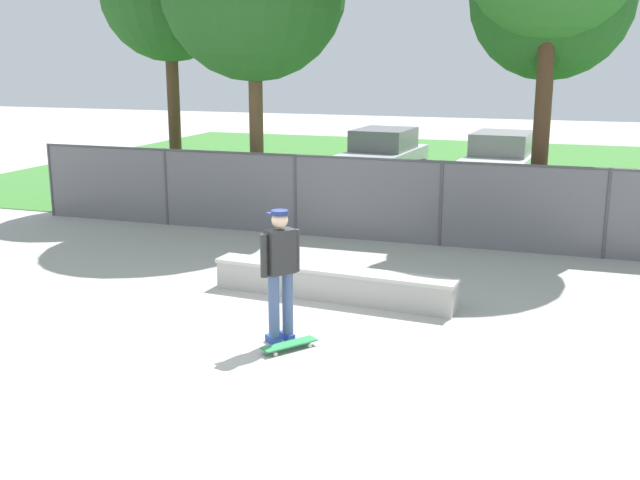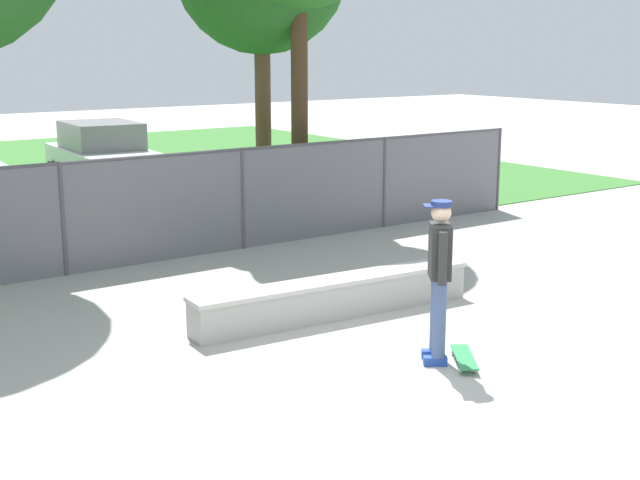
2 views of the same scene
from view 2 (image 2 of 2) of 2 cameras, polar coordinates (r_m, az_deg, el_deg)
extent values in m
plane|color=#ADAAA3|center=(9.70, 5.17, -8.42)|extent=(80.00, 80.00, 0.00)
cube|color=#A8A59E|center=(11.42, 0.99, -3.92)|extent=(4.02, 0.74, 0.45)
cube|color=beige|center=(11.35, 1.00, -2.68)|extent=(4.06, 0.78, 0.06)
cube|color=#2647A5|center=(9.84, 7.56, -7.86)|extent=(0.27, 0.24, 0.10)
cube|color=#2647A5|center=(10.05, 7.42, -7.43)|extent=(0.27, 0.24, 0.10)
cylinder|color=#475B89|center=(9.68, 7.82, -5.14)|extent=(0.15, 0.15, 0.88)
cylinder|color=#475B89|center=(9.89, 7.67, -4.76)|extent=(0.15, 0.15, 0.88)
cube|color=#2D2D2D|center=(9.59, 7.87, -0.73)|extent=(0.40, 0.44, 0.60)
cylinder|color=#2D2D2D|center=(9.36, 8.05, -1.20)|extent=(0.10, 0.10, 0.58)
cylinder|color=#2D2D2D|center=(9.84, 7.70, -0.51)|extent=(0.10, 0.10, 0.58)
sphere|color=beige|center=(9.50, 7.95, 1.79)|extent=(0.22, 0.22, 0.22)
cylinder|color=navy|center=(9.49, 7.97, 2.39)|extent=(0.23, 0.23, 0.06)
cube|color=navy|center=(9.48, 7.18, 2.24)|extent=(0.22, 0.23, 0.02)
cube|color=#2D8C4C|center=(9.92, 9.44, -7.58)|extent=(0.63, 0.77, 0.02)
cube|color=#B2B2B7|center=(10.18, 9.20, -7.15)|extent=(0.15, 0.13, 0.02)
cube|color=#B2B2B7|center=(9.67, 9.68, -8.23)|extent=(0.15, 0.13, 0.02)
cylinder|color=silver|center=(10.20, 9.67, -7.32)|extent=(0.06, 0.06, 0.05)
cylinder|color=silver|center=(10.18, 8.71, -7.34)|extent=(0.06, 0.06, 0.05)
cylinder|color=silver|center=(9.70, 10.17, -8.41)|extent=(0.06, 0.06, 0.05)
cylinder|color=silver|center=(9.67, 9.17, -8.43)|extent=(0.06, 0.06, 0.05)
cylinder|color=#4C4C51|center=(13.85, -16.50, 1.31)|extent=(0.07, 0.07, 1.77)
cylinder|color=#4C4C51|center=(15.15, -5.09, 2.71)|extent=(0.07, 0.07, 1.77)
cylinder|color=#4C4C51|center=(16.95, 4.23, 3.78)|extent=(0.07, 0.07, 1.77)
cylinder|color=#4C4C51|center=(19.11, 11.61, 4.56)|extent=(0.07, 0.07, 1.77)
cylinder|color=#4C4C51|center=(14.30, -10.68, 5.42)|extent=(15.89, 0.05, 0.05)
cube|color=slate|center=(14.42, -10.54, 2.05)|extent=(15.89, 0.01, 1.77)
cylinder|color=brown|center=(17.81, -3.73, 7.39)|extent=(0.32, 0.32, 3.73)
cylinder|color=#47301E|center=(16.72, -1.35, 8.50)|extent=(0.32, 0.32, 4.55)
cylinder|color=black|center=(19.88, -19.75, 2.73)|extent=(0.26, 0.65, 0.64)
cube|color=silver|center=(22.01, -13.94, 4.92)|extent=(2.09, 4.32, 0.70)
cube|color=gray|center=(22.08, -14.15, 6.68)|extent=(1.74, 2.21, 0.64)
cylinder|color=black|center=(21.13, -10.49, 3.81)|extent=(0.26, 0.65, 0.64)
cylinder|color=black|center=(20.57, -15.17, 3.35)|extent=(0.26, 0.65, 0.64)
cylinder|color=black|center=(23.56, -12.78, 4.60)|extent=(0.26, 0.65, 0.64)
cylinder|color=black|center=(23.06, -17.02, 4.19)|extent=(0.26, 0.65, 0.64)
camera|label=1|loc=(10.33, 68.27, 6.59)|focal=42.57mm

